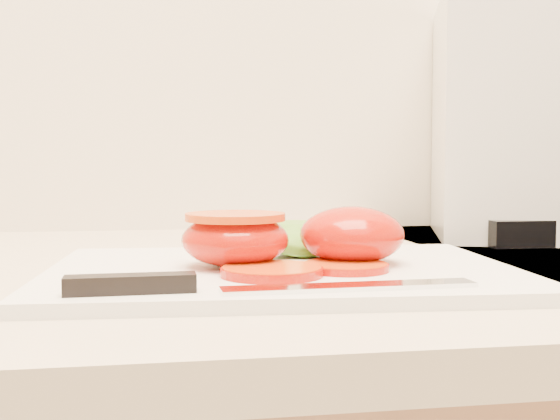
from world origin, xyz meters
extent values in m
cube|color=beige|center=(0.00, 1.68, 0.92)|extent=(3.92, 0.65, 0.03)
cube|color=white|center=(-0.02, 1.57, 0.94)|extent=(0.39, 0.29, 0.01)
ellipsoid|color=#BC2205|center=(0.04, 1.58, 0.96)|extent=(0.09, 0.09, 0.05)
ellipsoid|color=#BC2205|center=(-0.06, 1.58, 0.96)|extent=(0.09, 0.09, 0.04)
cylinder|color=red|center=(-0.06, 1.58, 0.98)|extent=(0.08, 0.08, 0.01)
cylinder|color=#D45810|center=(-0.04, 1.53, 0.94)|extent=(0.07, 0.07, 0.01)
cylinder|color=#D45810|center=(0.02, 1.54, 0.94)|extent=(0.07, 0.07, 0.01)
ellipsoid|color=#569F2A|center=(0.01, 1.66, 0.95)|extent=(0.15, 0.14, 0.03)
cube|color=silver|center=(0.01, 1.47, 0.94)|extent=(0.17, 0.03, 0.00)
cube|color=black|center=(-0.14, 1.48, 0.95)|extent=(0.08, 0.02, 0.01)
cube|color=silver|center=(0.33, 1.85, 1.08)|extent=(0.27, 0.30, 0.30)
camera|label=1|loc=(-0.12, 1.02, 1.03)|focal=45.00mm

